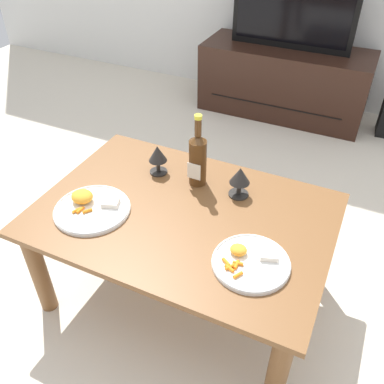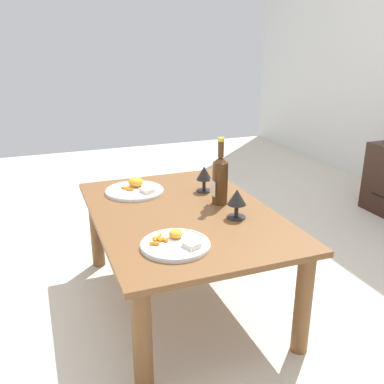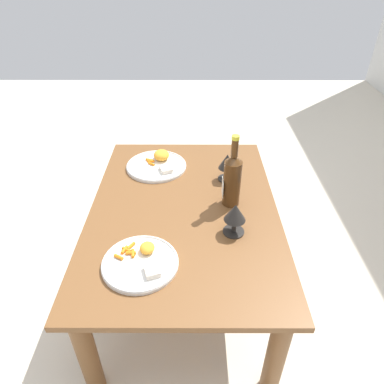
% 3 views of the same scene
% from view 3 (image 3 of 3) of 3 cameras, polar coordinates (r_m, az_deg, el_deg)
% --- Properties ---
extents(ground_plane, '(6.40, 6.40, 0.00)m').
position_cam_3_polar(ground_plane, '(1.80, -1.13, -14.51)').
color(ground_plane, beige).
extents(dining_table, '(1.14, 0.79, 0.47)m').
position_cam_3_polar(dining_table, '(1.52, -1.30, -4.88)').
color(dining_table, brown).
rests_on(dining_table, ground_plane).
extents(wine_bottle, '(0.07, 0.08, 0.32)m').
position_cam_3_polar(wine_bottle, '(1.43, 6.62, 2.23)').
color(wine_bottle, '#4C2D14').
rests_on(wine_bottle, dining_table).
extents(goblet_left, '(0.08, 0.08, 0.13)m').
position_cam_3_polar(goblet_left, '(1.60, 5.78, 4.77)').
color(goblet_left, black).
rests_on(goblet_left, dining_table).
extents(goblet_right, '(0.08, 0.08, 0.13)m').
position_cam_3_polar(goblet_right, '(1.30, 7.09, -3.67)').
color(goblet_right, black).
rests_on(goblet_right, dining_table).
extents(dinner_plate_left, '(0.30, 0.30, 0.06)m').
position_cam_3_polar(dinner_plate_left, '(1.74, -5.70, 4.57)').
color(dinner_plate_left, white).
rests_on(dinner_plate_left, dining_table).
extents(dinner_plate_right, '(0.27, 0.27, 0.04)m').
position_cam_3_polar(dinner_plate_right, '(1.23, -8.42, -11.28)').
color(dinner_plate_right, white).
rests_on(dinner_plate_right, dining_table).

